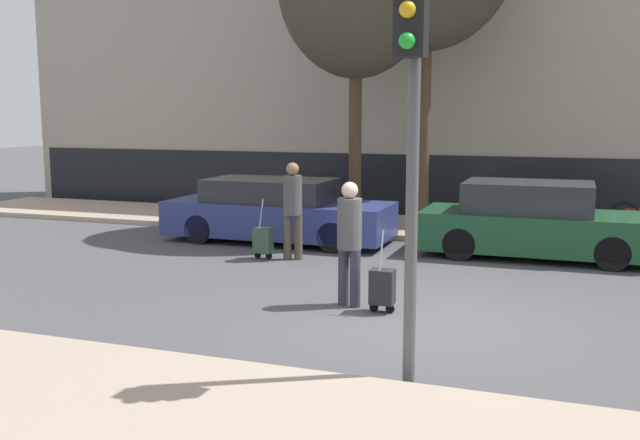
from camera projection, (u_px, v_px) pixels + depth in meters
The scene contains 11 objects.
ground_plane at pixel (428, 320), 9.23m from camera, with size 80.00×80.00×0.00m, color #4C4C4F.
sidewalk_near at pixel (337, 439), 5.73m from camera, with size 28.00×2.50×0.12m.
sidewalk_far at pixel (490, 232), 15.74m from camera, with size 28.00×3.00×0.12m.
building_facade at pixel (512, 31), 18.14m from camera, with size 28.00×2.31×9.48m.
parked_car_0 at pixel (277, 212), 14.80m from camera, with size 4.68×1.72×1.31m.
parked_car_1 at pixel (534, 222), 13.19m from camera, with size 4.17×1.73×1.40m.
pedestrian_left at pixel (293, 205), 12.91m from camera, with size 0.34×0.34×1.78m.
trolley_left at pixel (263, 241), 13.05m from camera, with size 0.34×0.29×1.11m.
pedestrian_right at pixel (349, 236), 9.78m from camera, with size 0.34×0.34×1.73m.
trolley_right at pixel (382, 287), 9.53m from camera, with size 0.34×0.29×1.13m.
traffic_light at pixel (411, 96), 6.54m from camera, with size 0.28×0.47×3.95m.
Camera 1 is at (1.70, -8.88, 2.66)m, focal length 40.00 mm.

